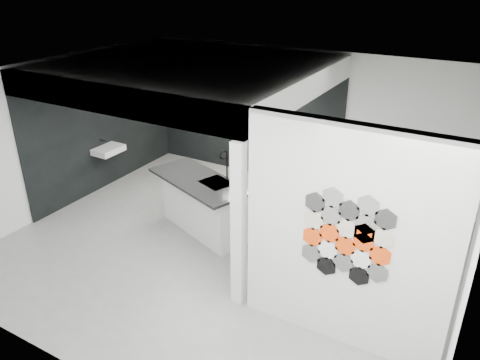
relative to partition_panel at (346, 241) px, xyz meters
name	(u,v)px	position (x,y,z in m)	size (l,w,h in m)	color
floor	(226,249)	(-2.23, 1.00, -1.40)	(7.00, 6.00, 0.01)	gray
partition_panel	(346,241)	(0.00, 0.00, 0.00)	(2.45, 0.15, 2.80)	silver
bay_clad_back	(245,120)	(-3.52, 3.97, -0.22)	(4.40, 0.04, 2.35)	black
bay_clad_left	(105,130)	(-5.70, 2.00, -0.22)	(0.04, 4.00, 2.35)	black
bulkhead	(189,74)	(-3.52, 2.00, 1.15)	(4.40, 4.00, 0.40)	silver
corner_column	(239,227)	(-1.41, 0.00, -0.22)	(0.16, 0.16, 2.35)	silver
fascia_beam	(109,100)	(-3.52, 0.08, 1.15)	(4.40, 0.16, 0.40)	silver
wall_basin	(109,150)	(-5.46, 1.80, -0.55)	(0.40, 0.60, 0.12)	silver
display_shelf	(247,117)	(-3.43, 3.87, -0.10)	(3.00, 0.15, 0.04)	black
kitchen_island	(204,204)	(-2.85, 1.33, -0.88)	(2.07, 1.45, 1.53)	silver
stockpot	(196,104)	(-4.73, 3.87, 0.00)	(0.20, 0.20, 0.17)	black
kettle	(285,118)	(-2.53, 3.87, 0.01)	(0.21, 0.21, 0.18)	black
glass_bowl	(306,124)	(-2.08, 3.87, -0.03)	(0.13, 0.13, 0.09)	gray
glass_vase	(306,122)	(-2.08, 3.87, 0.00)	(0.11, 0.11, 0.15)	gray
bottle_dark	(239,111)	(-3.62, 3.87, -0.01)	(0.05, 0.05, 0.14)	black
utensil_cup	(204,106)	(-4.50, 3.87, -0.02)	(0.09, 0.09, 0.11)	black
hex_tile_cluster	(347,237)	(0.03, -0.09, 0.10)	(1.04, 0.02, 1.16)	black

